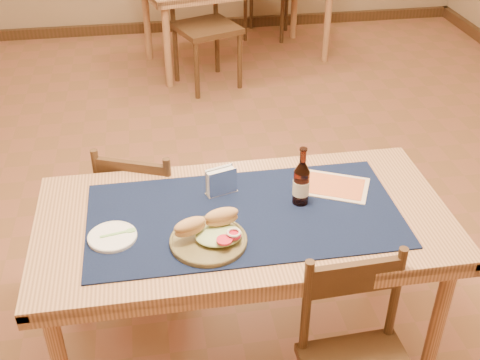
{
  "coord_description": "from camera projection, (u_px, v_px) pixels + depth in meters",
  "views": [
    {
      "loc": [
        -0.31,
        -2.64,
        2.14
      ],
      "look_at": [
        0.0,
        -0.7,
        0.85
      ],
      "focal_mm": 45.0,
      "sensor_mm": 36.0,
      "label": 1
    }
  ],
  "objects": [
    {
      "name": "menu_card",
      "position": [
        335.0,
        186.0,
        2.48
      ],
      "size": [
        0.32,
        0.29,
        0.01
      ],
      "color": "beige",
      "rests_on": "placemat"
    },
    {
      "name": "napkin_holder",
      "position": [
        221.0,
        182.0,
        2.41
      ],
      "size": [
        0.14,
        0.08,
        0.11
      ],
      "color": "silver",
      "rests_on": "placemat"
    },
    {
      "name": "sandwich_plate",
      "position": [
        210.0,
        235.0,
        2.17
      ],
      "size": [
        0.28,
        0.28,
        0.11
      ],
      "color": "brown",
      "rests_on": "placemat"
    },
    {
      "name": "beer_bottle",
      "position": [
        301.0,
        183.0,
        2.34
      ],
      "size": [
        0.07,
        0.07,
        0.25
      ],
      "color": "#41170B",
      "rests_on": "placemat"
    },
    {
      "name": "placemat",
      "position": [
        244.0,
        215.0,
        2.32
      ],
      "size": [
        1.2,
        0.6,
        0.01
      ],
      "primitive_type": "cube",
      "color": "black",
      "rests_on": "main_table"
    },
    {
      "name": "baseboard",
      "position": [
        220.0,
        231.0,
        3.37
      ],
      "size": [
        6.0,
        7.0,
        0.1
      ],
      "color": "#432918",
      "rests_on": "ground"
    },
    {
      "name": "main_table",
      "position": [
        244.0,
        232.0,
        2.37
      ],
      "size": [
        1.6,
        0.8,
        0.75
      ],
      "color": "tan",
      "rests_on": "ground"
    },
    {
      "name": "chair_main_far",
      "position": [
        148.0,
        212.0,
        2.88
      ],
      "size": [
        0.5,
        0.5,
        0.83
      ],
      "color": "#432918",
      "rests_on": "ground"
    },
    {
      "name": "chair_back_near",
      "position": [
        204.0,
        23.0,
        4.89
      ],
      "size": [
        0.59,
        0.59,
        1.0
      ],
      "color": "#432918",
      "rests_on": "ground"
    },
    {
      "name": "fork",
      "position": [
        121.0,
        233.0,
        2.2
      ],
      "size": [
        0.13,
        0.04,
        0.0
      ],
      "color": "#87CD70",
      "rests_on": "side_plate"
    },
    {
      "name": "side_plate",
      "position": [
        112.0,
        236.0,
        2.19
      ],
      "size": [
        0.18,
        0.18,
        0.01
      ],
      "color": "white",
      "rests_on": "placemat"
    }
  ]
}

